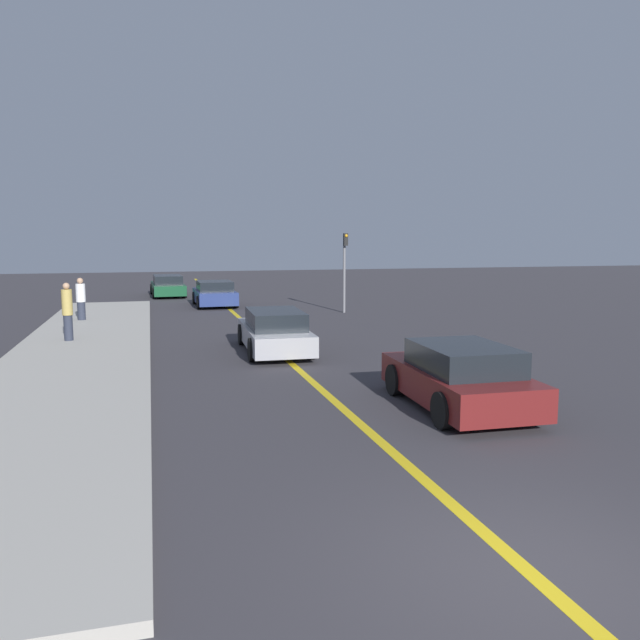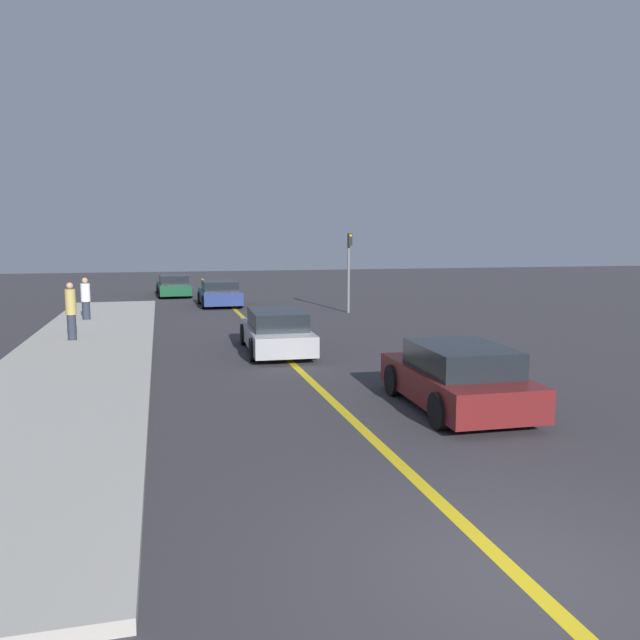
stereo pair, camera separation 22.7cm
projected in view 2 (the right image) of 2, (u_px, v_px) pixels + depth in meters
The scene contains 10 objects.
ground_plane at pixel (520, 578), 6.21m from camera, with size 120.00×120.00×0.00m, color #38353A.
road_center_line at pixel (255, 328), 23.50m from camera, with size 0.20×60.00×0.01m.
sidewalk_left at pixel (84, 351), 18.27m from camera, with size 3.89×28.01×0.16m.
car_near_right_lane at pixel (457, 378), 12.30m from camera, with size 2.06×4.04×1.30m.
car_ahead_center at pixel (276, 331), 18.52m from camera, with size 1.98×4.60×1.26m.
car_far_distant at pixel (220, 294), 31.14m from camera, with size 2.02×3.99×1.26m.
car_parked_left_lot at pixel (174, 286), 36.63m from camera, with size 2.02×4.84×1.23m.
pedestrian_near_curb at pixel (71, 311), 19.68m from camera, with size 0.32×0.32×1.83m.
pedestrian_mid_group at pixel (86, 299), 24.68m from camera, with size 0.36×0.36×1.66m.
traffic_light at pixel (349, 264), 28.06m from camera, with size 0.18×0.40×3.58m.
Camera 2 is at (-3.39, -5.15, 3.36)m, focal length 35.00 mm.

